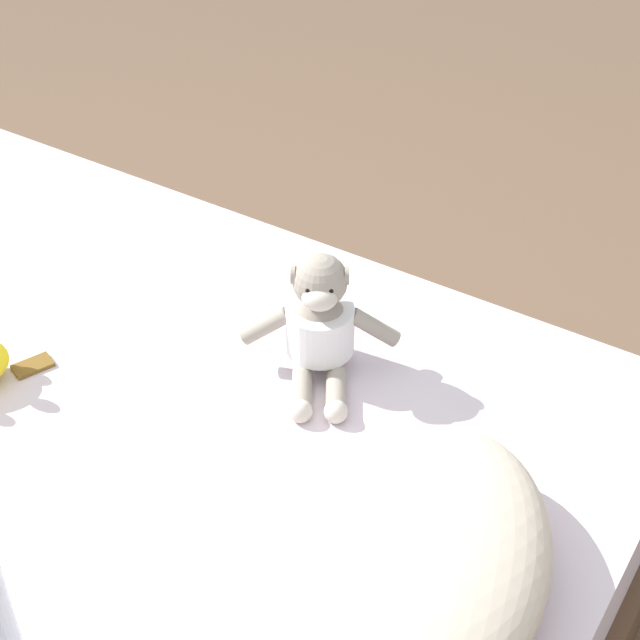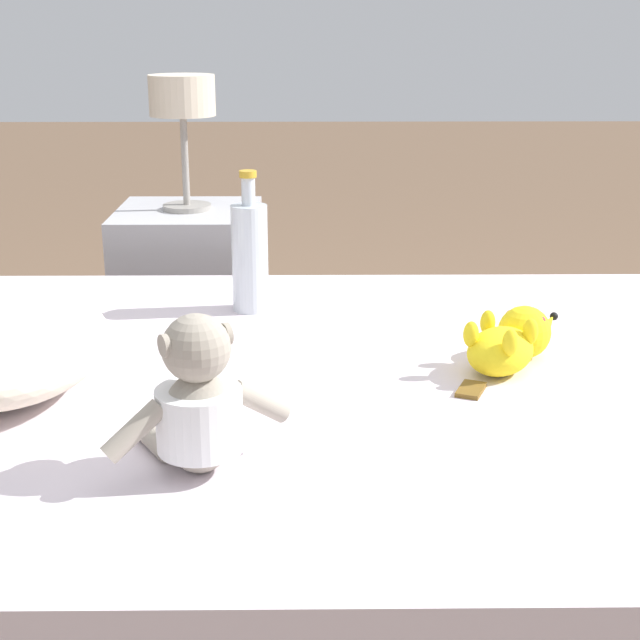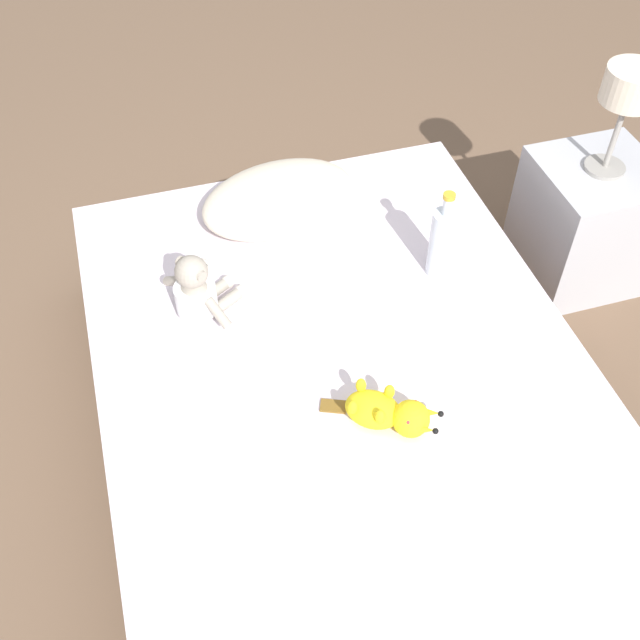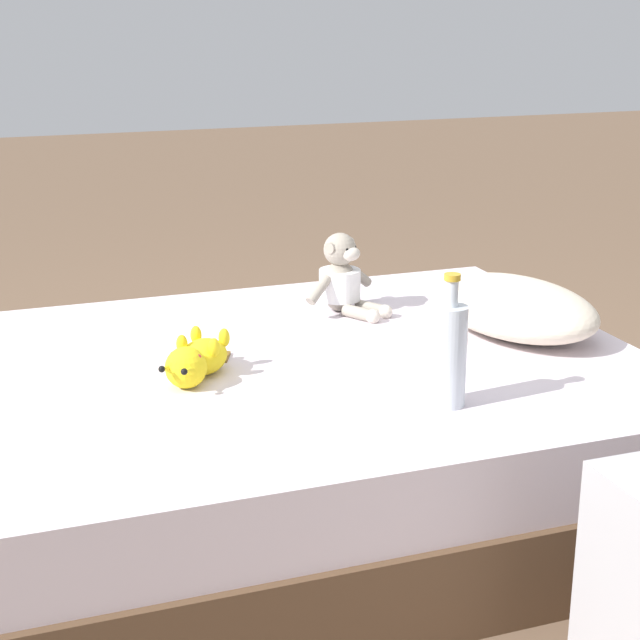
{
  "view_description": "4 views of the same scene",
  "coord_description": "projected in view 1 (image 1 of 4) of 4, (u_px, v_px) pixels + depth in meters",
  "views": [
    {
      "loc": [
        0.82,
        1.02,
        1.63
      ],
      "look_at": [
        -0.36,
        0.28,
        0.51
      ],
      "focal_mm": 57.08,
      "sensor_mm": 36.0,
      "label": 1
    },
    {
      "loc": [
        -1.54,
        0.13,
        1.02
      ],
      "look_at": [
        -0.03,
        0.11,
        0.52
      ],
      "focal_mm": 51.9,
      "sensor_mm": 36.0,
      "label": 2
    },
    {
      "loc": [
        -0.45,
        -1.29,
        2.09
      ],
      "look_at": [
        -0.04,
        0.09,
        0.49
      ],
      "focal_mm": 42.64,
      "sensor_mm": 36.0,
      "label": 3
    },
    {
      "loc": [
        2.31,
        -0.73,
        1.29
      ],
      "look_at": [
        0.04,
        0.08,
        0.52
      ],
      "focal_mm": 56.82,
      "sensor_mm": 36.0,
      "label": 4
    }
  ],
  "objects": [
    {
      "name": "bed",
      "position": [
        84.0,
        504.0,
        1.85
      ],
      "size": [
        1.41,
        1.87,
        0.41
      ],
      "color": "brown",
      "rests_on": "ground_plane"
    },
    {
      "name": "pillow",
      "position": [
        419.0,
        561.0,
        1.41
      ],
      "size": [
        0.59,
        0.46,
        0.15
      ],
      "color": "beige",
      "rests_on": "bed"
    },
    {
      "name": "ground_plane",
      "position": [
        99.0,
        572.0,
        1.98
      ],
      "size": [
        16.0,
        16.0,
        0.0
      ],
      "primitive_type": "plane",
      "color": "brown"
    },
    {
      "name": "plush_monkey",
      "position": [
        320.0,
        326.0,
        1.77
      ],
      "size": [
        0.25,
        0.26,
        0.24
      ],
      "color": "#9E9384",
      "rests_on": "bed"
    }
  ]
}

